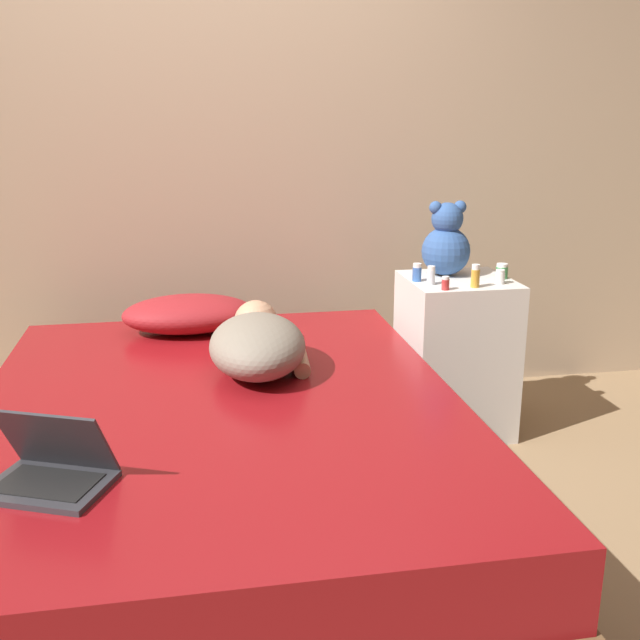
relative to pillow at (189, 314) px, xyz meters
The scene contains 14 objects.
ground_plane 1.00m from the pillow, 83.65° to the right, with size 12.00×12.00×0.00m, color #937551.
wall_back 0.89m from the pillow, 80.10° to the left, with size 8.00×0.06×2.60m.
bed 0.88m from the pillow, 83.65° to the right, with size 1.60×2.08×0.50m.
nightstand 1.20m from the pillow, ahead, with size 0.46×0.45×0.71m.
pillow is the anchor object (origin of this frame).
person_lying 0.57m from the pillow, 64.67° to the right, with size 0.39×0.71×0.20m.
laptop 1.36m from the pillow, 105.33° to the right, with size 0.36×0.31×0.20m.
teddy_bear 1.17m from the pillow, ahead, with size 0.22×0.22×0.33m.
bottle_amber 1.22m from the pillow, 11.42° to the right, with size 0.04×0.04×0.10m.
bottle_red 1.09m from the pillow, 14.03° to the right, with size 0.03×0.03×0.06m.
bottle_blue 1.00m from the pillow, ahead, with size 0.04×0.04×0.08m.
bottle_green 1.38m from the pillow, ahead, with size 0.05×0.05×0.07m.
bottle_clear 1.04m from the pillow, ahead, with size 0.03×0.03×0.08m.
bottle_white 1.34m from the pillow, ahead, with size 0.04×0.04×0.06m.
Camera 1 is at (-0.09, -2.31, 1.43)m, focal length 42.00 mm.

